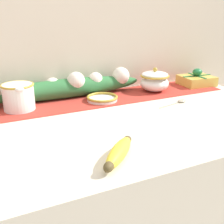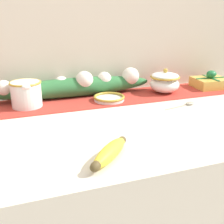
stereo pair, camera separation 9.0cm
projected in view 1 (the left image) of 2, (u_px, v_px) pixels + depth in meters
back_wall at (56, 30)px, 1.17m from camera, size 2.35×0.04×2.40m
table_runner at (70, 103)px, 1.14m from camera, size 1.42×0.22×0.00m
cream_pitcher at (18, 96)px, 1.04m from camera, size 0.12×0.14×0.10m
sugar_bowl at (155, 81)px, 1.29m from camera, size 0.13×0.13×0.11m
small_dish at (102, 98)px, 1.16m from camera, size 0.13×0.13×0.02m
banana at (119, 152)px, 0.71m from camera, size 0.15×0.15×0.04m
spoon at (180, 101)px, 1.15m from camera, size 0.15×0.05×0.01m
gift_box at (196, 80)px, 1.40m from camera, size 0.17×0.14×0.08m
poinsettia_garland at (67, 87)px, 1.19m from camera, size 0.71×0.10×0.11m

